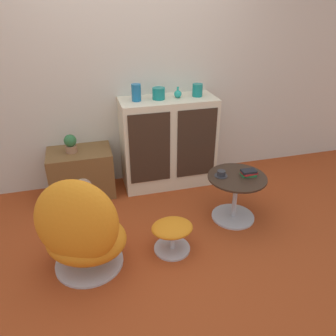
% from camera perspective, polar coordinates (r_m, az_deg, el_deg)
% --- Properties ---
extents(ground_plane, '(12.00, 12.00, 0.00)m').
position_cam_1_polar(ground_plane, '(3.00, -1.17, -13.75)').
color(ground_plane, '#9E3D19').
extents(wall_back, '(6.40, 0.06, 2.60)m').
position_cam_1_polar(wall_back, '(3.65, -6.96, 16.80)').
color(wall_back, beige).
rests_on(wall_back, ground_plane).
extents(sideboard, '(1.04, 0.46, 1.02)m').
position_cam_1_polar(sideboard, '(3.72, 0.03, 4.45)').
color(sideboard, beige).
rests_on(sideboard, ground_plane).
extents(tv_console, '(0.67, 0.45, 0.52)m').
position_cam_1_polar(tv_console, '(3.73, -14.80, -0.81)').
color(tv_console, brown).
rests_on(tv_console, ground_plane).
extents(egg_chair, '(0.84, 0.82, 0.87)m').
position_cam_1_polar(egg_chair, '(2.65, -14.82, -10.66)').
color(egg_chair, '#B7B7BC').
rests_on(egg_chair, ground_plane).
extents(ottoman, '(0.36, 0.32, 0.28)m').
position_cam_1_polar(ottoman, '(2.86, 0.72, -11.02)').
color(ottoman, '#B7B7BC').
rests_on(ottoman, ground_plane).
extents(coffee_table, '(0.56, 0.56, 0.47)m').
position_cam_1_polar(coffee_table, '(3.26, 11.65, -4.39)').
color(coffee_table, '#B7B7BC').
rests_on(coffee_table, ground_plane).
extents(vase_leftmost, '(0.10, 0.10, 0.17)m').
position_cam_1_polar(vase_leftmost, '(3.46, -5.55, 12.94)').
color(vase_leftmost, '#196699').
rests_on(vase_leftmost, sideboard).
extents(vase_inner_left, '(0.13, 0.13, 0.12)m').
position_cam_1_polar(vase_inner_left, '(3.51, -1.65, 12.85)').
color(vase_inner_left, '#147A75').
rests_on(vase_inner_left, sideboard).
extents(vase_inner_right, '(0.08, 0.08, 0.12)m').
position_cam_1_polar(vase_inner_right, '(3.57, 1.72, 12.79)').
color(vase_inner_right, teal).
rests_on(vase_inner_right, sideboard).
extents(vase_rightmost, '(0.11, 0.11, 0.13)m').
position_cam_1_polar(vase_rightmost, '(3.64, 5.15, 13.36)').
color(vase_rightmost, '#147A75').
rests_on(vase_rightmost, sideboard).
extents(potted_plant, '(0.13, 0.13, 0.20)m').
position_cam_1_polar(potted_plant, '(3.57, -16.61, 4.14)').
color(potted_plant, '#996B4C').
rests_on(potted_plant, tv_console).
extents(teacup, '(0.12, 0.12, 0.05)m').
position_cam_1_polar(teacup, '(3.13, 9.24, -1.02)').
color(teacup, '#2D2D33').
rests_on(teacup, coffee_table).
extents(book_stack, '(0.15, 0.11, 0.06)m').
position_cam_1_polar(book_stack, '(3.19, 13.88, -0.83)').
color(book_stack, '#237038').
rests_on(book_stack, coffee_table).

